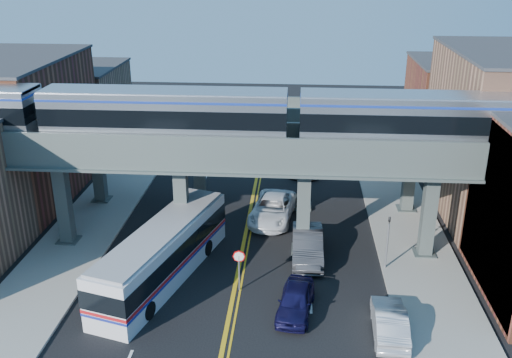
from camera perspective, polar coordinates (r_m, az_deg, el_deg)
ground at (r=31.93m, az=-2.78°, el=-13.88°), size 120.00×120.00×0.00m
sidewalk_west at (r=42.92m, az=-16.61°, el=-4.78°), size 5.00×70.00×0.16m
sidewalk_east at (r=41.05m, az=15.20°, el=-5.89°), size 5.00×70.00×0.16m
building_west_b at (r=48.93m, az=-22.62°, el=4.53°), size 8.00×14.00×11.00m
building_west_c at (r=60.75m, az=-17.16°, el=6.87°), size 8.00×10.00×8.00m
building_east_b at (r=46.13m, az=23.21°, el=4.11°), size 8.00×14.00×12.00m
building_east_c at (r=58.50m, az=19.19°, el=6.59°), size 8.00×10.00×9.00m
mural_panel at (r=34.63m, az=22.63°, el=-3.59°), size 0.10×9.50×9.50m
elevated_viaduct_near at (r=36.01m, az=-1.45°, el=2.07°), size 52.00×3.60×7.40m
elevated_viaduct_far at (r=42.64m, az=-0.53°, el=5.23°), size 52.00×3.60×7.40m
transit_train at (r=35.95m, az=-9.08°, el=6.42°), size 46.88×2.94×3.42m
stop_sign at (r=33.45m, az=-1.70°, el=-8.47°), size 0.76×0.09×2.63m
traffic_signal at (r=36.14m, az=13.04°, el=-5.66°), size 0.15×0.18×4.10m
transit_bus at (r=35.09m, az=-9.30°, el=-7.39°), size 6.15×12.88×3.25m
car_lane_a at (r=32.12m, az=3.99°, el=-12.01°), size 2.39×4.69×1.53m
car_lane_b at (r=37.31m, az=5.17°, el=-6.62°), size 2.01×5.59×1.83m
car_lane_c at (r=42.37m, az=1.67°, el=-2.99°), size 3.69×6.60×1.74m
car_lane_d at (r=52.27m, az=5.04°, el=1.88°), size 3.15×6.51×1.83m
car_parked_curb at (r=31.20m, az=13.21°, el=-13.72°), size 1.82×4.77×1.55m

